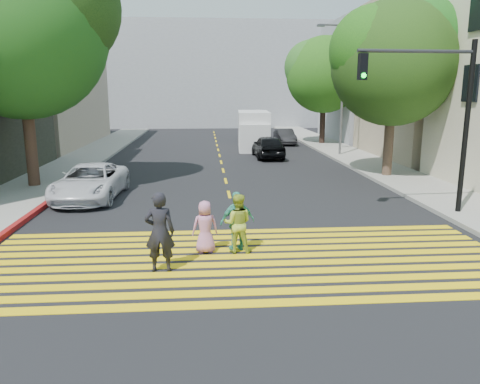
{
  "coord_description": "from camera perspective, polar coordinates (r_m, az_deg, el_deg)",
  "views": [
    {
      "loc": [
        -0.98,
        -9.88,
        4.2
      ],
      "look_at": [
        0.0,
        3.0,
        1.4
      ],
      "focal_mm": 35.0,
      "sensor_mm": 36.0,
      "label": 1
    }
  ],
  "objects": [
    {
      "name": "building_right_tan",
      "position": [
        33.01,
        25.24,
        12.48
      ],
      "size": [
        10.0,
        10.0,
        10.0
      ],
      "primitive_type": "cube",
      "color": "tan",
      "rests_on": "ground"
    },
    {
      "name": "white_van",
      "position": [
        34.6,
        1.66,
        7.41
      ],
      "size": [
        2.52,
        5.92,
        2.74
      ],
      "rotation": [
        0.0,
        0.0,
        -0.06
      ],
      "color": "silver",
      "rests_on": "ground"
    },
    {
      "name": "dark_car_near",
      "position": [
        29.98,
        3.45,
        5.56
      ],
      "size": [
        1.84,
        4.34,
        1.46
      ],
      "primitive_type": "imported",
      "rotation": [
        0.0,
        0.0,
        3.17
      ],
      "color": "black",
      "rests_on": "ground"
    },
    {
      "name": "pedestrian_extra",
      "position": [
        12.43,
        -0.33,
        -3.61
      ],
      "size": [
        1.01,
        0.62,
        1.61
      ],
      "primitive_type": "imported",
      "rotation": [
        0.0,
        0.0,
        3.4
      ],
      "color": "teal",
      "rests_on": "ground"
    },
    {
      "name": "street_lamp",
      "position": [
        31.06,
        12.12,
        13.07
      ],
      "size": [
        1.89,
        0.34,
        8.36
      ],
      "rotation": [
        0.0,
        0.0,
        0.09
      ],
      "color": "gray",
      "rests_on": "ground"
    },
    {
      "name": "crosswalk",
      "position": [
        11.96,
        0.63,
        -8.3
      ],
      "size": [
        13.4,
        5.3,
        0.01
      ],
      "color": "yellow",
      "rests_on": "ground"
    },
    {
      "name": "pedestrian_child",
      "position": [
        12.36,
        -4.28,
        -4.26
      ],
      "size": [
        0.75,
        0.55,
        1.4
      ],
      "primitive_type": "imported",
      "rotation": [
        0.0,
        0.0,
        3.3
      ],
      "color": "#C1749C",
      "rests_on": "ground"
    },
    {
      "name": "ground",
      "position": [
        10.78,
        1.23,
        -10.7
      ],
      "size": [
        120.0,
        120.0,
        0.0
      ],
      "primitive_type": "plane",
      "color": "black"
    },
    {
      "name": "backdrop_block",
      "position": [
        57.92,
        -3.47,
        13.98
      ],
      "size": [
        30.0,
        8.0,
        12.0
      ],
      "primitive_type": "cube",
      "color": "gray",
      "rests_on": "ground"
    },
    {
      "name": "lane_line",
      "position": [
        32.66,
        -2.6,
        4.83
      ],
      "size": [
        0.12,
        34.4,
        0.01
      ],
      "color": "yellow",
      "rests_on": "ground"
    },
    {
      "name": "curb_red",
      "position": [
        17.44,
        -24.07,
        -2.52
      ],
      "size": [
        0.2,
        8.0,
        0.16
      ],
      "primitive_type": "cube",
      "color": "maroon",
      "rests_on": "ground"
    },
    {
      "name": "building_right_grey",
      "position": [
        42.97,
        17.94,
        12.71
      ],
      "size": [
        10.0,
        10.0,
        10.0
      ],
      "primitive_type": "cube",
      "color": "gray",
      "rests_on": "ground"
    },
    {
      "name": "silver_car",
      "position": [
        40.49,
        1.78,
        7.3
      ],
      "size": [
        2.43,
        5.18,
        1.46
      ],
      "primitive_type": "imported",
      "rotation": [
        0.0,
        0.0,
        3.22
      ],
      "color": "gray",
      "rests_on": "ground"
    },
    {
      "name": "sidewalk_right",
      "position": [
        26.94,
        16.34,
        2.92
      ],
      "size": [
        3.0,
        60.0,
        0.15
      ],
      "primitive_type": "cube",
      "color": "gray",
      "rests_on": "ground"
    },
    {
      "name": "building_left_tan",
      "position": [
        40.76,
        -26.6,
        12.09
      ],
      "size": [
        12.0,
        16.0,
        10.0
      ],
      "primitive_type": "cube",
      "color": "tan",
      "rests_on": "ground"
    },
    {
      "name": "sidewalk_left",
      "position": [
        33.01,
        -17.53,
        4.48
      ],
      "size": [
        3.0,
        40.0,
        0.15
      ],
      "primitive_type": "cube",
      "color": "gray",
      "rests_on": "ground"
    },
    {
      "name": "pedestrian_woman",
      "position": [
        12.33,
        -0.32,
        -3.82
      ],
      "size": [
        0.84,
        0.7,
        1.58
      ],
      "primitive_type": "imported",
      "rotation": [
        0.0,
        0.0,
        3.01
      ],
      "color": "#A8BC35",
      "rests_on": "ground"
    },
    {
      "name": "tree_right_far",
      "position": [
        37.82,
        10.38,
        14.37
      ],
      "size": [
        7.87,
        7.62,
        8.5
      ],
      "rotation": [
        0.0,
        0.0,
        -0.38
      ],
      "color": "black",
      "rests_on": "ground"
    },
    {
      "name": "traffic_signal",
      "position": [
        16.74,
        22.97,
        9.78
      ],
      "size": [
        3.96,
        0.47,
        5.81
      ],
      "rotation": [
        0.0,
        0.0,
        0.04
      ],
      "color": "black",
      "rests_on": "ground"
    },
    {
      "name": "tree_right_near",
      "position": [
        23.99,
        18.47,
        15.4
      ],
      "size": [
        6.94,
        6.48,
        8.54
      ],
      "rotation": [
        0.0,
        0.0,
        -0.11
      ],
      "color": "#31281B",
      "rests_on": "ground"
    },
    {
      "name": "tree_left",
      "position": [
        22.29,
        -25.05,
        18.23
      ],
      "size": [
        8.22,
        7.6,
        10.31
      ],
      "rotation": [
        0.0,
        0.0,
        -0.07
      ],
      "color": "#3A2E1A",
      "rests_on": "ground"
    },
    {
      "name": "dark_car_parked",
      "position": [
        37.9,
        5.49,
        6.74
      ],
      "size": [
        1.37,
        3.74,
        1.22
      ],
      "primitive_type": "imported",
      "rotation": [
        0.0,
        0.0,
        0.02
      ],
      "color": "black",
      "rests_on": "ground"
    },
    {
      "name": "white_sedan",
      "position": [
        19.38,
        -17.79,
        1.17
      ],
      "size": [
        2.45,
        4.98,
        1.36
      ],
      "primitive_type": "imported",
      "rotation": [
        0.0,
        0.0,
        -0.04
      ],
      "color": "silver",
      "rests_on": "ground"
    },
    {
      "name": "pedestrian_man",
      "position": [
        11.15,
        -9.76,
        -4.81
      ],
      "size": [
        0.71,
        0.47,
        1.93
      ],
      "primitive_type": "imported",
      "rotation": [
        0.0,
        0.0,
        3.13
      ],
      "color": "black",
      "rests_on": "ground"
    }
  ]
}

